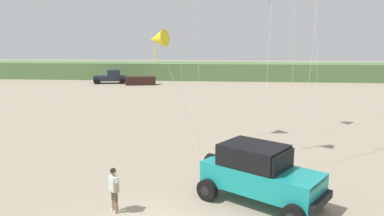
{
  "coord_description": "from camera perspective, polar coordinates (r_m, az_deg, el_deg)",
  "views": [
    {
      "loc": [
        2.3,
        -10.58,
        6.07
      ],
      "look_at": [
        1.0,
        2.91,
        3.58
      ],
      "focal_mm": 33.84,
      "sensor_mm": 36.0,
      "label": 1
    }
  ],
  "objects": [
    {
      "name": "jeep",
      "position": [
        14.06,
        10.6,
        -10.06
      ],
      "size": [
        4.94,
        4.37,
        2.26
      ],
      "color": "teal",
      "rests_on": "ground_plane"
    },
    {
      "name": "kite_white_parafoil",
      "position": [
        19.16,
        -5.42,
        10.77
      ],
      "size": [
        3.23,
        1.71,
        6.76
      ],
      "color": "yellow",
      "rests_on": "ground_plane"
    },
    {
      "name": "distant_sedan",
      "position": [
        52.27,
        -8.07,
        4.29
      ],
      "size": [
        4.44,
        2.45,
        1.2
      ],
      "primitive_type": "cube",
      "rotation": [
        0.0,
        0.0,
        0.19
      ],
      "color": "black",
      "rests_on": "ground_plane"
    },
    {
      "name": "distant_pickup",
      "position": [
        55.03,
        -12.65,
        4.8
      ],
      "size": [
        4.87,
        3.12,
        1.98
      ],
      "color": "#1E232D",
      "rests_on": "ground_plane"
    },
    {
      "name": "dune_ridge",
      "position": [
        60.43,
        2.99,
        5.89
      ],
      "size": [
        90.0,
        8.27,
        2.67
      ],
      "primitive_type": "cube",
      "color": "#567A47",
      "rests_on": "ground_plane"
    },
    {
      "name": "person_watching",
      "position": [
        13.54,
        -12.18,
        -12.13
      ],
      "size": [
        0.47,
        0.5,
        1.67
      ],
      "color": "#8C664C",
      "rests_on": "ground_plane"
    }
  ]
}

